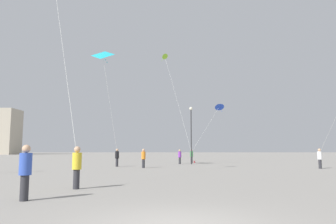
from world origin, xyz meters
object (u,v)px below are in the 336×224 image
object	(u,v)px
person_in_green	(192,155)
person_in_white	(320,158)
person_in_black	(117,157)
person_in_purple	(180,156)
kite_cyan_delta	(103,56)
person_in_yellow	(77,165)
handbag_beside_flyer	(194,162)
person_in_orange	(143,157)
lamppost_east	(191,127)
person_in_blue	(25,170)
kite_cobalt_diamond	(219,107)
kite_lime_diamond	(165,58)

from	to	relation	value
person_in_green	person_in_white	xyz separation A→B (m)	(9.98, -11.22, 0.04)
person_in_black	person_in_purple	size ratio (longest dim) A/B	1.05
kite_cyan_delta	person_in_yellow	bearing A→B (deg)	-82.15
person_in_green	handbag_beside_flyer	world-z (taller)	person_in_green
person_in_white	handbag_beside_flyer	world-z (taller)	person_in_white
person_in_green	kite_cyan_delta	size ratio (longest dim) A/B	0.17
kite_cyan_delta	person_in_orange	bearing A→B (deg)	-4.89
lamppost_east	person_in_blue	bearing A→B (deg)	-106.81
person_in_yellow	kite_cobalt_diamond	bearing A→B (deg)	-17.49
person_in_blue	kite_lime_diamond	world-z (taller)	kite_lime_diamond
person_in_purple	kite_cobalt_diamond	xyz separation A→B (m)	(5.74, 7.17, 6.46)
person_in_white	kite_lime_diamond	xyz separation A→B (m)	(-13.15, 16.67, 13.51)
lamppost_east	person_in_yellow	bearing A→B (deg)	-107.01
person_in_yellow	lamppost_east	bearing A→B (deg)	-13.76
kite_cyan_delta	lamppost_east	size ratio (longest dim) A/B	1.49
person_in_yellow	kite_cyan_delta	xyz separation A→B (m)	(-2.08, 15.11, 9.25)
person_in_purple	lamppost_east	world-z (taller)	lamppost_east
person_in_green	person_in_purple	bearing A→B (deg)	115.76
kite_lime_diamond	handbag_beside_flyer	distance (m)	15.69
person_in_white	person_in_yellow	bearing A→B (deg)	152.63
person_in_green	person_in_white	distance (m)	15.02
person_in_white	handbag_beside_flyer	bearing A→B (deg)	64.16
person_in_white	person_in_black	xyz separation A→B (m)	(-17.70, 3.27, -0.01)
person_in_purple	person_in_green	bearing A→B (deg)	-175.12
kite_cobalt_diamond	handbag_beside_flyer	world-z (taller)	kite_cobalt_diamond
kite_cobalt_diamond	kite_cyan_delta	distance (m)	19.47
person_in_blue	kite_lime_diamond	xyz separation A→B (m)	(4.52, 33.27, 13.45)
person_in_green	handbag_beside_flyer	size ratio (longest dim) A/B	5.06
person_in_orange	handbag_beside_flyer	world-z (taller)	person_in_orange
person_in_purple	lamppost_east	xyz separation A→B (m)	(1.25, -0.55, 3.21)
person_in_purple	kite_lime_diamond	xyz separation A→B (m)	(-1.63, 8.23, 13.56)
person_in_black	person_in_blue	bearing A→B (deg)	51.79
person_in_green	person_in_yellow	world-z (taller)	person_in_yellow
kite_cobalt_diamond	lamppost_east	size ratio (longest dim) A/B	1.03
person_in_white	person_in_orange	bearing A→B (deg)	109.18
person_in_purple	kite_lime_diamond	size ratio (longest dim) A/B	0.12
person_in_black	kite_cyan_delta	xyz separation A→B (m)	(-1.23, -1.73, 9.30)
person_in_orange	lamppost_east	world-z (taller)	lamppost_east
kite_lime_diamond	lamppost_east	world-z (taller)	kite_lime_diamond
person_in_white	handbag_beside_flyer	size ratio (longest dim) A/B	5.31
person_in_orange	person_in_black	size ratio (longest dim) A/B	1.00
person_in_green	lamppost_east	distance (m)	4.63
person_in_blue	person_in_orange	size ratio (longest dim) A/B	1.07
person_in_black	person_in_yellow	bearing A→B (deg)	54.64
person_in_white	person_in_yellow	world-z (taller)	person_in_yellow
person_in_yellow	handbag_beside_flyer	xyz separation A→B (m)	(7.20, 24.89, -0.85)
person_in_white	kite_cobalt_diamond	distance (m)	17.84
kite_cobalt_diamond	person_in_white	bearing A→B (deg)	-69.67
lamppost_east	person_in_green	bearing A→B (deg)	85.02
person_in_white	person_in_blue	bearing A→B (deg)	156.97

